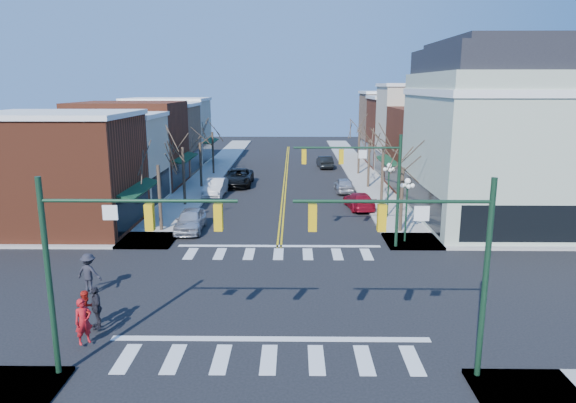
{
  "coord_description": "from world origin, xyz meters",
  "views": [
    {
      "loc": [
        0.93,
        -23.73,
        10.09
      ],
      "look_at": [
        0.56,
        8.44,
        2.8
      ],
      "focal_mm": 32.0,
      "sensor_mm": 36.0,
      "label": 1
    }
  ],
  "objects_px": {
    "lamppost_corner": "(407,199)",
    "car_right_near": "(359,201)",
    "lamppost_midblock": "(389,181)",
    "car_left_far": "(238,177)",
    "car_left_near": "(190,220)",
    "car_right_far": "(325,162)",
    "victorian_corner": "(504,133)",
    "car_right_mid": "(344,185)",
    "pedestrian_dark_b": "(89,273)",
    "car_left_mid": "(215,187)",
    "pedestrian_red_a": "(83,321)",
    "pedestrian_dark_a": "(96,307)",
    "pedestrian_red_b": "(87,309)"
  },
  "relations": [
    {
      "from": "car_right_near",
      "to": "car_right_far",
      "type": "xyz_separation_m",
      "value": [
        -1.59,
        21.89,
        0.06
      ]
    },
    {
      "from": "lamppost_midblock",
      "to": "car_left_far",
      "type": "height_order",
      "value": "lamppost_midblock"
    },
    {
      "from": "lamppost_midblock",
      "to": "car_right_near",
      "type": "relative_size",
      "value": 0.91
    },
    {
      "from": "car_left_mid",
      "to": "car_right_near",
      "type": "bearing_deg",
      "value": -19.79
    },
    {
      "from": "victorian_corner",
      "to": "car_right_mid",
      "type": "distance_m",
      "value": 16.07
    },
    {
      "from": "pedestrian_dark_b",
      "to": "pedestrian_dark_a",
      "type": "bearing_deg",
      "value": 129.42
    },
    {
      "from": "car_right_mid",
      "to": "car_left_mid",
      "type": "bearing_deg",
      "value": 6.88
    },
    {
      "from": "pedestrian_dark_b",
      "to": "car_left_mid",
      "type": "bearing_deg",
      "value": -82.4
    },
    {
      "from": "car_left_near",
      "to": "car_right_far",
      "type": "bearing_deg",
      "value": 67.41
    },
    {
      "from": "lamppost_corner",
      "to": "car_right_far",
      "type": "height_order",
      "value": "lamppost_corner"
    },
    {
      "from": "lamppost_midblock",
      "to": "pedestrian_red_b",
      "type": "relative_size",
      "value": 2.6
    },
    {
      "from": "lamppost_midblock",
      "to": "car_left_far",
      "type": "xyz_separation_m",
      "value": [
        -13.0,
        13.18,
        -2.11
      ]
    },
    {
      "from": "pedestrian_red_a",
      "to": "pedestrian_dark_b",
      "type": "distance_m",
      "value": 5.46
    },
    {
      "from": "car_left_near",
      "to": "pedestrian_dark_b",
      "type": "height_order",
      "value": "pedestrian_dark_b"
    },
    {
      "from": "car_left_near",
      "to": "car_left_far",
      "type": "bearing_deg",
      "value": 83.34
    },
    {
      "from": "car_left_mid",
      "to": "car_left_far",
      "type": "xyz_separation_m",
      "value": [
        1.6,
        4.96,
        0.05
      ]
    },
    {
      "from": "pedestrian_red_a",
      "to": "car_right_near",
      "type": "bearing_deg",
      "value": 15.75
    },
    {
      "from": "lamppost_midblock",
      "to": "car_right_mid",
      "type": "distance_m",
      "value": 10.44
    },
    {
      "from": "car_left_mid",
      "to": "car_left_far",
      "type": "distance_m",
      "value": 5.21
    },
    {
      "from": "car_left_far",
      "to": "victorian_corner",
      "type": "bearing_deg",
      "value": -32.61
    },
    {
      "from": "car_right_near",
      "to": "pedestrian_dark_b",
      "type": "xyz_separation_m",
      "value": [
        -15.5,
        -18.23,
        0.44
      ]
    },
    {
      "from": "car_left_far",
      "to": "pedestrian_dark_a",
      "type": "xyz_separation_m",
      "value": [
        -2.5,
        -32.13,
        0.21
      ]
    },
    {
      "from": "car_left_mid",
      "to": "car_right_far",
      "type": "distance_m",
      "value": 20.16
    },
    {
      "from": "car_left_far",
      "to": "pedestrian_dark_a",
      "type": "distance_m",
      "value": 32.23
    },
    {
      "from": "car_left_far",
      "to": "pedestrian_red_a",
      "type": "height_order",
      "value": "pedestrian_red_a"
    },
    {
      "from": "pedestrian_dark_a",
      "to": "car_left_mid",
      "type": "bearing_deg",
      "value": 146.59
    },
    {
      "from": "pedestrian_red_a",
      "to": "lamppost_midblock",
      "type": "bearing_deg",
      "value": 8.74
    },
    {
      "from": "lamppost_corner",
      "to": "car_right_near",
      "type": "bearing_deg",
      "value": 100.62
    },
    {
      "from": "victorian_corner",
      "to": "lamppost_midblock",
      "type": "xyz_separation_m",
      "value": [
        -8.3,
        0.5,
        -3.7
      ]
    },
    {
      "from": "car_right_far",
      "to": "victorian_corner",
      "type": "bearing_deg",
      "value": 109.28
    },
    {
      "from": "car_right_near",
      "to": "pedestrian_red_b",
      "type": "height_order",
      "value": "pedestrian_red_b"
    },
    {
      "from": "lamppost_corner",
      "to": "pedestrian_dark_b",
      "type": "distance_m",
      "value": 19.42
    },
    {
      "from": "car_left_mid",
      "to": "pedestrian_dark_a",
      "type": "relative_size",
      "value": 2.64
    },
    {
      "from": "car_left_far",
      "to": "car_right_far",
      "type": "bearing_deg",
      "value": 50.97
    },
    {
      "from": "pedestrian_red_a",
      "to": "pedestrian_dark_b",
      "type": "height_order",
      "value": "pedestrian_dark_b"
    },
    {
      "from": "car_left_mid",
      "to": "car_right_near",
      "type": "distance_m",
      "value": 13.79
    },
    {
      "from": "car_right_mid",
      "to": "lamppost_midblock",
      "type": "bearing_deg",
      "value": 102.65
    },
    {
      "from": "car_left_far",
      "to": "pedestrian_red_b",
      "type": "bearing_deg",
      "value": -95.03
    },
    {
      "from": "victorian_corner",
      "to": "pedestrian_dark_b",
      "type": "bearing_deg",
      "value": -150.25
    },
    {
      "from": "lamppost_midblock",
      "to": "car_right_near",
      "type": "bearing_deg",
      "value": 120.14
    },
    {
      "from": "car_left_mid",
      "to": "car_right_mid",
      "type": "bearing_deg",
      "value": 9.9
    },
    {
      "from": "victorian_corner",
      "to": "lamppost_midblock",
      "type": "height_order",
      "value": "victorian_corner"
    },
    {
      "from": "victorian_corner",
      "to": "pedestrian_red_a",
      "type": "bearing_deg",
      "value": -140.26
    },
    {
      "from": "pedestrian_dark_b",
      "to": "pedestrian_red_a",
      "type": "bearing_deg",
      "value": 123.47
    },
    {
      "from": "car_left_near",
      "to": "car_right_far",
      "type": "relative_size",
      "value": 1.01
    },
    {
      "from": "car_right_mid",
      "to": "pedestrian_red_a",
      "type": "distance_m",
      "value": 32.92
    },
    {
      "from": "pedestrian_red_a",
      "to": "pedestrian_red_b",
      "type": "height_order",
      "value": "pedestrian_red_a"
    },
    {
      "from": "lamppost_corner",
      "to": "car_right_mid",
      "type": "relative_size",
      "value": 1.03
    },
    {
      "from": "car_right_mid",
      "to": "car_right_far",
      "type": "xyz_separation_m",
      "value": [
        -0.99,
        15.08,
        0.04
      ]
    },
    {
      "from": "pedestrian_red_a",
      "to": "pedestrian_red_b",
      "type": "bearing_deg",
      "value": 62.92
    }
  ]
}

